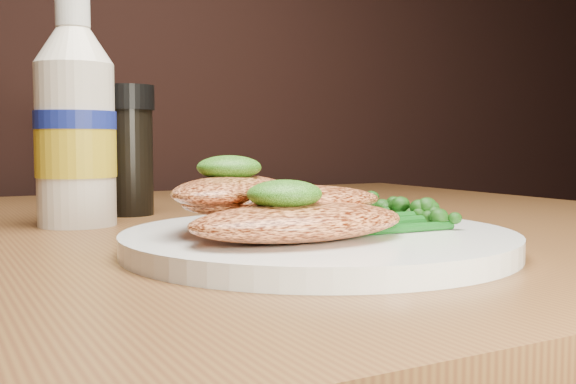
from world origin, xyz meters
TOP-DOWN VIEW (x-y plane):
  - plate at (0.12, 0.87)m, footprint 0.27×0.27m
  - chicken_front at (0.09, 0.84)m, footprint 0.14×0.08m
  - chicken_mid at (0.10, 0.88)m, footprint 0.15×0.09m
  - chicken_back at (0.07, 0.90)m, footprint 0.14×0.14m
  - pesto_front at (0.08, 0.84)m, footprint 0.05×0.05m
  - pesto_back at (0.07, 0.91)m, footprint 0.05×0.05m
  - broccolini_bundle at (0.16, 0.87)m, footprint 0.14×0.12m
  - mayo_bottle at (0.01, 1.09)m, footprint 0.09×0.09m
  - pepper_grinder at (0.07, 1.15)m, footprint 0.06×0.06m

SIDE VIEW (x-z plane):
  - plate at x=0.12m, z-range 0.75..0.76m
  - broccolini_bundle at x=0.16m, z-range 0.76..0.78m
  - chicken_front at x=0.09m, z-range 0.76..0.79m
  - chicken_mid at x=0.10m, z-range 0.77..0.79m
  - chicken_back at x=0.07m, z-range 0.78..0.80m
  - pesto_front at x=0.08m, z-range 0.78..0.80m
  - pesto_back at x=0.07m, z-range 0.80..0.81m
  - pepper_grinder at x=0.07m, z-range 0.75..0.88m
  - mayo_bottle at x=0.01m, z-range 0.75..0.95m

